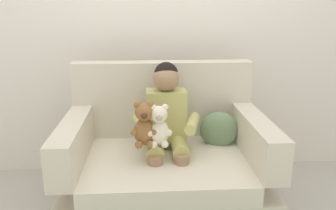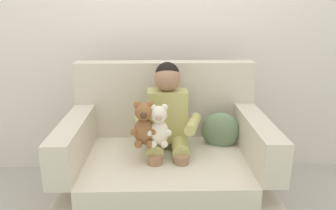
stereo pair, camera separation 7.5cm
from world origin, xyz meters
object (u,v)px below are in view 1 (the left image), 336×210
(plush_brown, at_px, (144,125))
(throw_pillow, at_px, (219,130))
(plush_cream, at_px, (159,126))
(seated_child, at_px, (167,120))
(armchair, at_px, (165,168))

(plush_brown, bearing_deg, throw_pillow, 38.28)
(plush_cream, relative_size, throw_pillow, 1.00)
(plush_cream, bearing_deg, throw_pillow, 17.89)
(plush_cream, bearing_deg, plush_brown, 164.13)
(seated_child, bearing_deg, plush_cream, -100.92)
(seated_child, distance_m, plush_cream, 0.17)
(armchair, xyz_separation_m, plush_cream, (-0.04, -0.14, 0.35))
(armchair, height_order, plush_cream, armchair)
(armchair, relative_size, plush_cream, 4.92)
(seated_child, bearing_deg, armchair, -108.79)
(plush_cream, bearing_deg, armchair, 58.71)
(throw_pillow, bearing_deg, seated_child, -165.20)
(seated_child, xyz_separation_m, plush_brown, (-0.14, -0.16, 0.03))
(plush_brown, bearing_deg, armchair, 57.14)
(armchair, xyz_separation_m, seated_child, (0.01, 0.02, 0.33))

